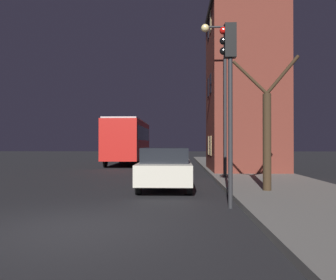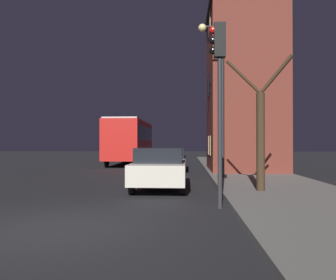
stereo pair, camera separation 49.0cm
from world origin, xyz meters
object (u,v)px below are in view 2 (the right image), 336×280
bare_tree (262,129)px  car_mid_lane (172,159)px  traffic_light (219,76)px  bus (130,138)px  streetlamp (217,79)px  car_near_lane (160,167)px

bare_tree → car_mid_lane: bearing=109.2°
traffic_light → bus: bearing=107.2°
traffic_light → streetlamp: bearing=85.1°
streetlamp → car_near_lane: streetlamp is taller
car_near_lane → car_mid_lane: (0.07, 8.27, -0.08)m
bare_tree → bus: 16.77m
traffic_light → bus: (-5.37, 17.41, -1.38)m
traffic_light → car_near_lane: traffic_light is taller
streetlamp → bare_tree: bearing=-75.2°
bare_tree → car_mid_lane: (-3.35, 9.61, -1.44)m
streetlamp → bare_tree: 4.84m
bare_tree → streetlamp: bearing=104.8°
streetlamp → car_near_lane: size_ratio=1.64×
streetlamp → bus: streetlamp is taller
bare_tree → car_near_lane: 3.92m
traffic_light → bare_tree: 2.98m
car_near_lane → bare_tree: bearing=-21.4°
car_mid_lane → car_near_lane: bearing=-90.5°
traffic_light → car_near_lane: size_ratio=1.15×
bus → car_near_lane: bearing=-75.7°
traffic_light → bare_tree: (1.60, 2.16, -1.29)m
traffic_light → bare_tree: bearing=53.4°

